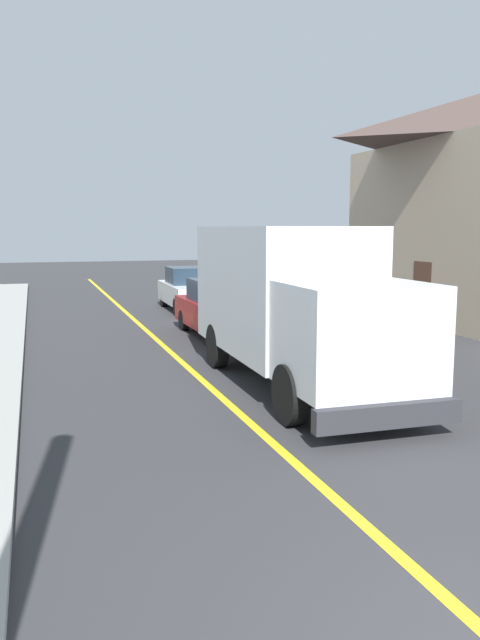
# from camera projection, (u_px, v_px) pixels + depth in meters

# --- Properties ---
(centre_line_yellow) EXTENTS (0.16, 56.00, 0.01)m
(centre_line_yellow) POSITION_uv_depth(u_px,v_px,m) (199.00, 377.00, 13.73)
(centre_line_yellow) COLOR gold
(centre_line_yellow) RESTS_ON ground
(box_truck) EXTENTS (2.50, 7.21, 3.20)m
(box_truck) POSITION_uv_depth(u_px,v_px,m) (293.00, 298.00, 12.89)
(box_truck) COLOR silver
(box_truck) RESTS_ON ground
(parked_car_near) EXTENTS (1.87, 4.43, 1.67)m
(parked_car_near) POSITION_uv_depth(u_px,v_px,m) (221.00, 309.00, 18.90)
(parked_car_near) COLOR maroon
(parked_car_near) RESTS_ON ground
(parked_car_mid) EXTENTS (1.90, 4.44, 1.67)m
(parked_car_mid) POSITION_uv_depth(u_px,v_px,m) (190.00, 290.00, 24.86)
(parked_car_mid) COLOR silver
(parked_car_mid) RESTS_ON ground
(stop_sign) EXTENTS (0.80, 0.10, 2.65)m
(stop_sign) POSITION_uv_depth(u_px,v_px,m) (367.00, 283.00, 15.47)
(stop_sign) COLOR gray
(stop_sign) RESTS_ON ground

